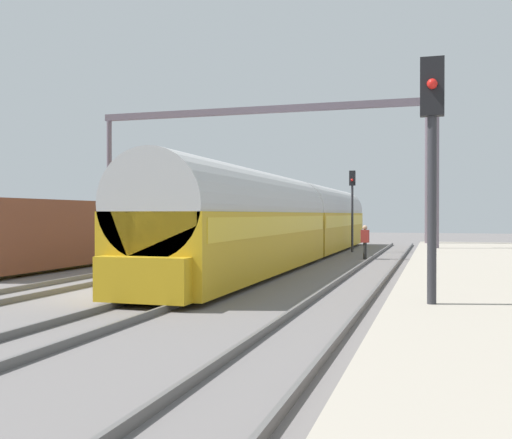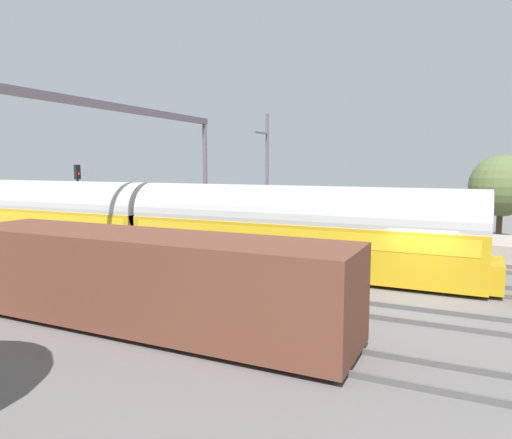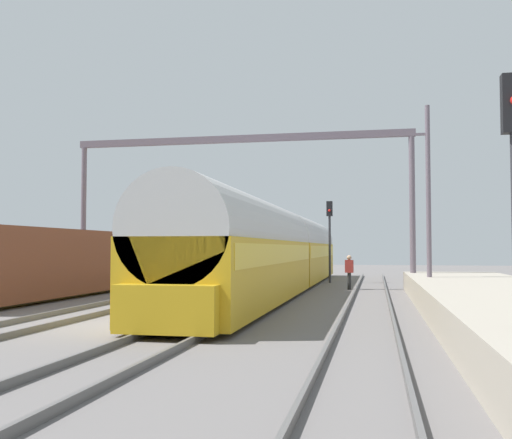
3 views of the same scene
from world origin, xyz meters
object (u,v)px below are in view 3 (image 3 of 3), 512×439
Objects in this scene: passenger_train at (280,250)px; freight_car at (47,263)px; railway_signal_far at (330,230)px; catenary_gantry at (239,172)px; person_crossing at (349,269)px.

freight_car is (-8.78, -6.55, -0.50)m from passenger_train.
railway_signal_far is 0.28× the size of catenary_gantry.
passenger_train is 6.68× the size of railway_signal_far.
freight_car is at bearing -128.34° from railway_signal_far.
freight_car is 2.64× the size of railway_signal_far.
person_crossing is 0.10× the size of catenary_gantry.
railway_signal_far is at bearing 110.22° from person_crossing.
passenger_train reaches higher than person_crossing.
passenger_train is 2.53× the size of freight_car.
freight_car is 17.32m from railway_signal_far.
passenger_train is 4.58m from catenary_gantry.
catenary_gantry reaches higher than person_crossing.
person_crossing is 0.35× the size of railway_signal_far.
railway_signal_far is (1.92, 6.97, 1.18)m from passenger_train.
railway_signal_far is at bearing 51.66° from freight_car.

